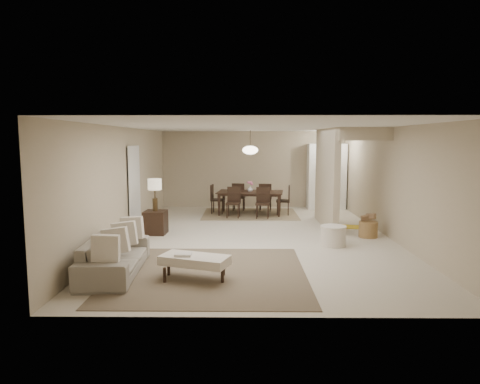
{
  "coord_description": "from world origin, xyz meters",
  "views": [
    {
      "loc": [
        -0.3,
        -9.63,
        2.2
      ],
      "look_at": [
        -0.4,
        -0.08,
        1.05
      ],
      "focal_mm": 32.0,
      "sensor_mm": 36.0,
      "label": 1
    }
  ],
  "objects_px": {
    "sofa": "(115,256)",
    "side_table": "(156,222)",
    "ottoman_bench": "(195,260)",
    "round_pouf": "(333,236)",
    "pantry_cabinet": "(326,176)",
    "dining_table": "(250,203)",
    "wicker_basket": "(368,229)"
  },
  "relations": [
    {
      "from": "sofa",
      "to": "ottoman_bench",
      "type": "distance_m",
      "value": 1.39
    },
    {
      "from": "round_pouf",
      "to": "wicker_basket",
      "type": "height_order",
      "value": "round_pouf"
    },
    {
      "from": "pantry_cabinet",
      "to": "dining_table",
      "type": "bearing_deg",
      "value": -155.91
    },
    {
      "from": "round_pouf",
      "to": "wicker_basket",
      "type": "xyz_separation_m",
      "value": [
        0.96,
        0.8,
        -0.03
      ]
    },
    {
      "from": "round_pouf",
      "to": "pantry_cabinet",
      "type": "bearing_deg",
      "value": 81.07
    },
    {
      "from": "round_pouf",
      "to": "side_table",
      "type": "bearing_deg",
      "value": 164.59
    },
    {
      "from": "sofa",
      "to": "side_table",
      "type": "bearing_deg",
      "value": -4.14
    },
    {
      "from": "sofa",
      "to": "round_pouf",
      "type": "distance_m",
      "value": 4.47
    },
    {
      "from": "pantry_cabinet",
      "to": "round_pouf",
      "type": "relative_size",
      "value": 3.91
    },
    {
      "from": "sofa",
      "to": "round_pouf",
      "type": "xyz_separation_m",
      "value": [
        4.02,
        1.93,
        -0.09
      ]
    },
    {
      "from": "side_table",
      "to": "round_pouf",
      "type": "distance_m",
      "value": 4.12
    },
    {
      "from": "pantry_cabinet",
      "to": "wicker_basket",
      "type": "relative_size",
      "value": 4.96
    },
    {
      "from": "side_table",
      "to": "dining_table",
      "type": "bearing_deg",
      "value": 50.34
    },
    {
      "from": "round_pouf",
      "to": "dining_table",
      "type": "xyz_separation_m",
      "value": [
        -1.7,
        3.84,
        0.13
      ]
    },
    {
      "from": "ottoman_bench",
      "to": "side_table",
      "type": "distance_m",
      "value": 3.58
    },
    {
      "from": "side_table",
      "to": "round_pouf",
      "type": "xyz_separation_m",
      "value": [
        3.97,
        -1.1,
        -0.07
      ]
    },
    {
      "from": "sofa",
      "to": "side_table",
      "type": "xyz_separation_m",
      "value": [
        0.05,
        3.03,
        -0.02
      ]
    },
    {
      "from": "sofa",
      "to": "side_table",
      "type": "height_order",
      "value": "sofa"
    },
    {
      "from": "dining_table",
      "to": "side_table",
      "type": "bearing_deg",
      "value": -123.53
    },
    {
      "from": "dining_table",
      "to": "pantry_cabinet",
      "type": "bearing_deg",
      "value": 30.23
    },
    {
      "from": "side_table",
      "to": "wicker_basket",
      "type": "xyz_separation_m",
      "value": [
        4.94,
        -0.3,
        -0.1
      ]
    },
    {
      "from": "wicker_basket",
      "to": "sofa",
      "type": "bearing_deg",
      "value": -151.3
    },
    {
      "from": "round_pouf",
      "to": "dining_table",
      "type": "bearing_deg",
      "value": 113.87
    },
    {
      "from": "dining_table",
      "to": "wicker_basket",
      "type": "bearing_deg",
      "value": -42.68
    },
    {
      "from": "side_table",
      "to": "pantry_cabinet",
      "type": "bearing_deg",
      "value": 39.03
    },
    {
      "from": "pantry_cabinet",
      "to": "sofa",
      "type": "distance_m",
      "value": 8.42
    },
    {
      "from": "dining_table",
      "to": "ottoman_bench",
      "type": "bearing_deg",
      "value": -92.86
    },
    {
      "from": "pantry_cabinet",
      "to": "round_pouf",
      "type": "xyz_separation_m",
      "value": [
        -0.78,
        -4.95,
        -0.84
      ]
    },
    {
      "from": "round_pouf",
      "to": "dining_table",
      "type": "distance_m",
      "value": 4.2
    },
    {
      "from": "pantry_cabinet",
      "to": "dining_table",
      "type": "height_order",
      "value": "pantry_cabinet"
    },
    {
      "from": "sofa",
      "to": "wicker_basket",
      "type": "bearing_deg",
      "value": -64.5
    },
    {
      "from": "wicker_basket",
      "to": "pantry_cabinet",
      "type": "bearing_deg",
      "value": 92.57
    }
  ]
}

